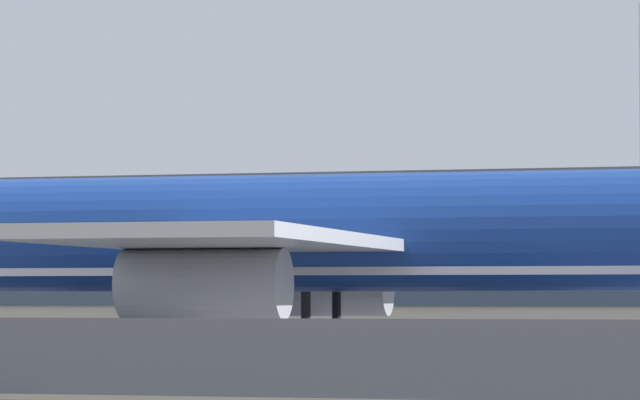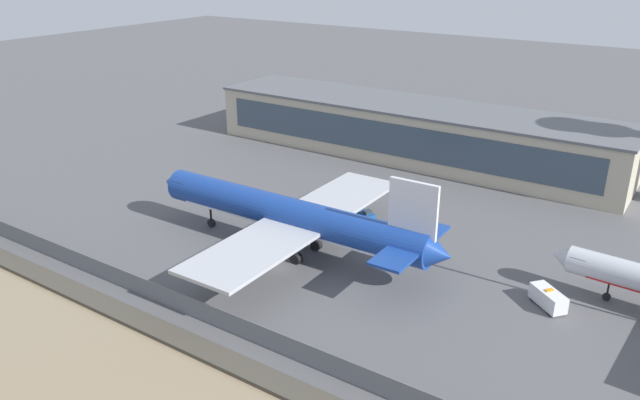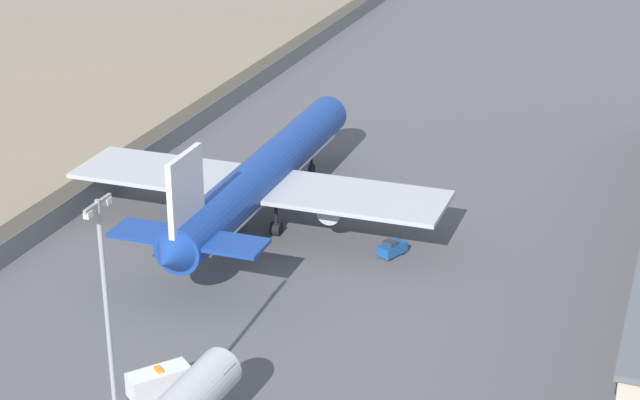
{
  "view_description": "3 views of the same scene",
  "coord_description": "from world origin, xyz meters",
  "px_view_note": "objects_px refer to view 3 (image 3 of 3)",
  "views": [
    {
      "loc": [
        21.16,
        -69.71,
        3.35
      ],
      "look_at": [
        1.28,
        4.94,
        7.33
      ],
      "focal_mm": 105.0,
      "sensor_mm": 36.0,
      "label": 1
    },
    {
      "loc": [
        48.25,
        -61.43,
        41.93
      ],
      "look_at": [
        -4.04,
        16.53,
        3.74
      ],
      "focal_mm": 35.0,
      "sensor_mm": 36.0,
      "label": 2
    },
    {
      "loc": [
        101.28,
        49.03,
        49.56
      ],
      "look_at": [
        2.47,
        13.15,
        5.42
      ],
      "focal_mm": 60.0,
      "sensor_mm": 36.0,
      "label": 3
    }
  ],
  "objects_px": {
    "ops_van": "(161,381)",
    "apron_light_mast_apron_west": "(109,334)",
    "baggage_tug": "(392,248)",
    "cargo_jet_blue": "(262,176)"
  },
  "relations": [
    {
      "from": "baggage_tug",
      "to": "ops_van",
      "type": "xyz_separation_m",
      "value": [
        32.22,
        -10.6,
        0.47
      ]
    },
    {
      "from": "ops_van",
      "to": "apron_light_mast_apron_west",
      "type": "relative_size",
      "value": 0.24
    },
    {
      "from": "ops_van",
      "to": "cargo_jet_blue",
      "type": "bearing_deg",
      "value": -171.02
    },
    {
      "from": "ops_van",
      "to": "apron_light_mast_apron_west",
      "type": "height_order",
      "value": "apron_light_mast_apron_west"
    },
    {
      "from": "baggage_tug",
      "to": "ops_van",
      "type": "distance_m",
      "value": 33.92
    },
    {
      "from": "baggage_tug",
      "to": "cargo_jet_blue",
      "type": "bearing_deg",
      "value": -100.89
    },
    {
      "from": "cargo_jet_blue",
      "to": "ops_van",
      "type": "xyz_separation_m",
      "value": [
        35.33,
        5.58,
        -4.49
      ]
    },
    {
      "from": "baggage_tug",
      "to": "apron_light_mast_apron_west",
      "type": "bearing_deg",
      "value": -9.93
    },
    {
      "from": "baggage_tug",
      "to": "ops_van",
      "type": "height_order",
      "value": "ops_van"
    },
    {
      "from": "cargo_jet_blue",
      "to": "baggage_tug",
      "type": "xyz_separation_m",
      "value": [
        3.11,
        16.18,
        -4.96
      ]
    }
  ]
}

